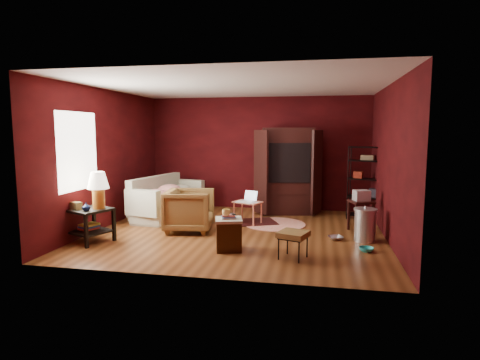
# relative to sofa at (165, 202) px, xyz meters

# --- Properties ---
(room) EXTENTS (5.54, 5.04, 2.84)m
(room) POSITION_rel_sofa_xyz_m (1.86, -0.99, 1.04)
(room) COLOR brown
(room) RESTS_ON ground
(sofa) EXTENTS (0.70, 1.92, 0.73)m
(sofa) POSITION_rel_sofa_xyz_m (0.00, 0.00, 0.00)
(sofa) COLOR #B3B49B
(sofa) RESTS_ON ground
(armchair) EXTENTS (0.94, 0.99, 0.91)m
(armchair) POSITION_rel_sofa_xyz_m (0.95, -1.08, 0.09)
(armchair) COLOR black
(armchair) RESTS_ON ground
(pet_bowl_steel) EXTENTS (0.27, 0.16, 0.26)m
(pet_bowl_steel) POSITION_rel_sofa_xyz_m (3.74, -1.18, -0.24)
(pet_bowl_steel) COLOR silver
(pet_bowl_steel) RESTS_ON ground
(pet_bowl_turquoise) EXTENTS (0.24, 0.12, 0.23)m
(pet_bowl_turquoise) POSITION_rel_sofa_xyz_m (4.21, -1.82, -0.25)
(pet_bowl_turquoise) COLOR #24AAAA
(pet_bowl_turquoise) RESTS_ON ground
(vase) EXTENTS (0.18, 0.18, 0.14)m
(vase) POSITION_rel_sofa_xyz_m (-0.48, -2.36, 0.30)
(vase) COLOR #0C1940
(vase) RESTS_ON side_table
(mug) EXTENTS (0.16, 0.15, 0.13)m
(mug) POSITION_rel_sofa_xyz_m (1.95, -2.22, 0.29)
(mug) COLOR #F9E47A
(mug) RESTS_ON hamper
(side_table) EXTENTS (0.83, 0.83, 1.25)m
(side_table) POSITION_rel_sofa_xyz_m (-0.45, -2.14, 0.38)
(side_table) COLOR black
(side_table) RESTS_ON ground
(sofa_cushions) EXTENTS (1.22, 2.16, 0.85)m
(sofa_cushions) POSITION_rel_sofa_xyz_m (0.01, 0.02, 0.05)
(sofa_cushions) COLOR #B3B49B
(sofa_cushions) RESTS_ON sofa
(hamper) EXTENTS (0.53, 0.53, 0.61)m
(hamper) POSITION_rel_sofa_xyz_m (1.98, -2.17, -0.09)
(hamper) COLOR #3E250E
(hamper) RESTS_ON ground
(footstool) EXTENTS (0.53, 0.53, 0.43)m
(footstool) POSITION_rel_sofa_xyz_m (3.05, -2.41, 0.00)
(footstool) COLOR black
(footstool) RESTS_ON ground
(rug_round) EXTENTS (1.53, 1.53, 0.01)m
(rug_round) POSITION_rel_sofa_xyz_m (2.53, -0.18, -0.36)
(rug_round) COLOR white
(rug_round) RESTS_ON ground
(rug_oriental) EXTENTS (1.28, 1.10, 0.01)m
(rug_oriental) POSITION_rel_sofa_xyz_m (1.99, -0.14, -0.35)
(rug_oriental) COLOR #4C1514
(rug_oriental) RESTS_ON ground
(laptop_desk) EXTENTS (0.67, 0.59, 0.69)m
(laptop_desk) POSITION_rel_sofa_xyz_m (1.96, -0.25, 0.06)
(laptop_desk) COLOR #FF9374
(laptop_desk) RESTS_ON ground
(tv_armoire) EXTENTS (1.58, 1.03, 2.04)m
(tv_armoire) POSITION_rel_sofa_xyz_m (2.69, 1.01, 0.69)
(tv_armoire) COLOR black
(tv_armoire) RESTS_ON ground
(wire_shelving) EXTENTS (0.85, 0.52, 1.62)m
(wire_shelving) POSITION_rel_sofa_xyz_m (4.47, 0.72, 0.52)
(wire_shelving) COLOR black
(wire_shelving) RESTS_ON ground
(small_stand) EXTENTS (0.52, 0.52, 0.82)m
(small_stand) POSITION_rel_sofa_xyz_m (4.24, -0.46, 0.24)
(small_stand) COLOR black
(small_stand) RESTS_ON ground
(trash_can) EXTENTS (0.49, 0.49, 0.64)m
(trash_can) POSITION_rel_sofa_xyz_m (4.25, -1.17, -0.07)
(trash_can) COLOR silver
(trash_can) RESTS_ON ground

